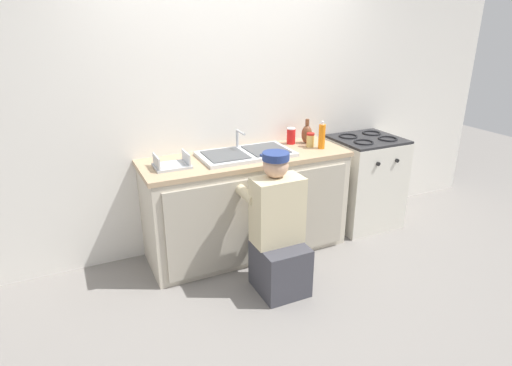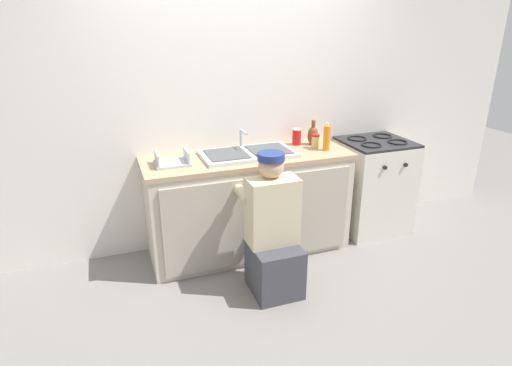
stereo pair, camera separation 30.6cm
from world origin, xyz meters
name	(u,v)px [view 2 (the right image)]	position (x,y,z in m)	size (l,w,h in m)	color
ground_plane	(260,264)	(0.00, 0.00, 0.00)	(12.00, 12.00, 0.00)	gray
back_wall	(235,108)	(0.00, 0.65, 1.25)	(6.00, 0.10, 2.50)	silver
counter_cabinet	(249,206)	(0.00, 0.29, 0.43)	(1.77, 0.62, 0.87)	beige
countertop	(248,158)	(0.00, 0.30, 0.89)	(1.81, 0.62, 0.04)	tan
sink_double_basin	(248,153)	(0.00, 0.30, 0.93)	(0.80, 0.44, 0.19)	silver
stove_range	(372,185)	(1.31, 0.30, 0.46)	(0.64, 0.62, 0.93)	silver
plumber_person	(273,236)	(-0.03, -0.35, 0.46)	(0.42, 0.61, 1.10)	#3F3F47
dish_rack_tray	(172,162)	(-0.65, 0.28, 0.93)	(0.28, 0.22, 0.11)	#B2B7BC
condiment_jar	(315,141)	(0.65, 0.30, 0.97)	(0.07, 0.07, 0.13)	#DBB760
soap_bottle_orange	(327,138)	(0.71, 0.21, 1.02)	(0.06, 0.06, 0.25)	orange
soda_cup_red	(297,137)	(0.54, 0.47, 0.98)	(0.08, 0.08, 0.15)	red
vase_decorative	(313,135)	(0.68, 0.42, 1.00)	(0.10, 0.10, 0.23)	brown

